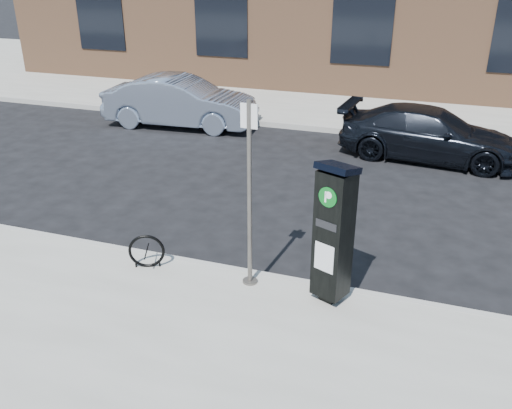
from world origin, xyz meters
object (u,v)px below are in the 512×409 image
at_px(bike_rack, 147,251).
at_px(car_dark, 430,134).
at_px(parking_kiosk, 333,232).
at_px(car_silver, 180,102).
at_px(sign_pole, 250,198).

distance_m(bike_rack, car_dark, 8.03).
relative_size(parking_kiosk, car_silver, 0.47).
height_order(bike_rack, car_dark, car_dark).
bearing_deg(sign_pole, car_dark, 76.81).
distance_m(bike_rack, car_silver, 8.30).
distance_m(parking_kiosk, car_dark, 7.09).
bearing_deg(car_dark, sign_pole, 167.97).
bearing_deg(car_dark, bike_rack, 156.86).
relative_size(parking_kiosk, sign_pole, 0.75).
height_order(sign_pole, car_silver, sign_pole).
xyz_separation_m(car_silver, car_dark, (7.02, -0.62, -0.09)).
bearing_deg(car_silver, car_dark, -99.23).
bearing_deg(bike_rack, parking_kiosk, -20.94).
xyz_separation_m(bike_rack, car_dark, (3.84, 7.05, 0.21)).
xyz_separation_m(parking_kiosk, sign_pole, (-1.20, 0.05, 0.31)).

